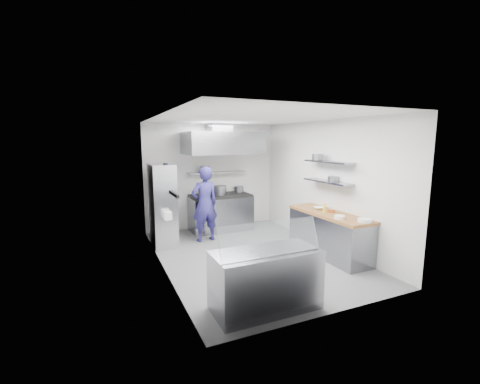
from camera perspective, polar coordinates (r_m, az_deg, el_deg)
name	(u,v)px	position (r m, az deg, el deg)	size (l,w,h in m)	color
floor	(252,255)	(6.80, 2.09, -11.20)	(5.00, 5.00, 0.00)	#59595C
ceiling	(253,118)	(6.40, 2.24, 13.05)	(5.00, 5.00, 0.00)	silver
wall_back	(212,177)	(8.75, -5.06, 2.75)	(3.60, 0.02, 2.80)	white
wall_front	(336,215)	(4.39, 16.71, -3.87)	(3.60, 0.02, 2.80)	white
wall_left	(162,195)	(5.90, -13.75, -0.51)	(5.00, 0.02, 2.80)	white
wall_right	(324,184)	(7.42, 14.76, 1.37)	(5.00, 0.02, 2.80)	white
gas_range	(221,213)	(8.57, -3.47, -3.81)	(1.60, 0.80, 0.90)	gray
cooktop	(220,196)	(8.47, -3.50, -0.64)	(1.57, 0.78, 0.06)	black
stock_pot_left	(207,191)	(8.44, -5.97, 0.18)	(0.30, 0.30, 0.20)	slate
stock_pot_mid	(220,190)	(8.38, -3.62, 0.29)	(0.34, 0.34, 0.24)	slate
stock_pot_right	(239,189)	(8.88, -0.23, 0.54)	(0.27, 0.27, 0.16)	slate
over_range_shelf	(217,173)	(8.62, -4.10, 3.47)	(1.60, 0.30, 0.04)	gray
shelf_pot_a	(205,169)	(8.32, -6.20, 4.01)	(0.25, 0.25, 0.18)	slate
extractor_hood	(222,143)	(8.19, -3.16, 8.66)	(1.90, 1.15, 0.55)	gray
hood_duct	(219,128)	(8.41, -3.74, 11.25)	(0.55, 0.55, 0.24)	slate
red_firebox	(166,178)	(8.37, -13.06, 2.41)	(0.22, 0.10, 0.26)	#AE2B0D
chef	(205,204)	(7.58, -6.31, -2.17)	(0.65, 0.42, 1.77)	navy
wire_rack	(162,205)	(7.46, -13.62, -2.24)	(0.50, 0.90, 1.85)	silver
rack_bin_a	(168,216)	(6.94, -12.72, -4.11)	(0.15, 0.19, 0.17)	white
rack_bin_b	(163,190)	(7.22, -13.47, 0.41)	(0.13, 0.17, 0.15)	yellow
rack_jar	(166,167)	(7.08, -13.06, 4.33)	(0.11, 0.11, 0.18)	black
knife_strip	(174,194)	(5.00, -11.68, -0.36)	(0.04, 0.55, 0.05)	black
prep_counter_base	(328,235)	(6.96, 15.46, -7.41)	(0.62, 2.00, 0.84)	gray
prep_counter_top	(329,214)	(6.85, 15.61, -3.79)	(0.65, 2.04, 0.06)	olive
plate_stack_a	(365,220)	(6.26, 21.29, -4.72)	(0.25, 0.25, 0.06)	white
plate_stack_b	(339,217)	(6.37, 17.27, -4.28)	(0.20, 0.20, 0.06)	white
copper_pan	(331,211)	(6.88, 15.92, -3.23)	(0.15, 0.15, 0.06)	#CD7239
squeeze_bottle	(324,208)	(6.84, 14.75, -2.75)	(0.05, 0.05, 0.18)	yellow
mixing_bowl	(318,208)	(7.11, 13.78, -2.79)	(0.21, 0.21, 0.05)	white
wall_shelf_lower	(327,182)	(7.07, 15.29, 1.80)	(0.30, 1.30, 0.04)	gray
wall_shelf_upper	(328,162)	(7.03, 15.43, 5.20)	(0.30, 1.30, 0.04)	gray
shelf_pot_c	(333,179)	(7.05, 16.26, 2.31)	(0.24, 0.24, 0.10)	slate
shelf_pot_d	(318,157)	(7.23, 13.63, 6.08)	(0.24, 0.24, 0.14)	slate
display_case	(266,280)	(4.67, 4.56, -15.34)	(1.50, 0.70, 0.85)	gray
display_glass	(270,238)	(4.34, 5.43, -8.15)	(1.47, 0.02, 0.45)	silver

